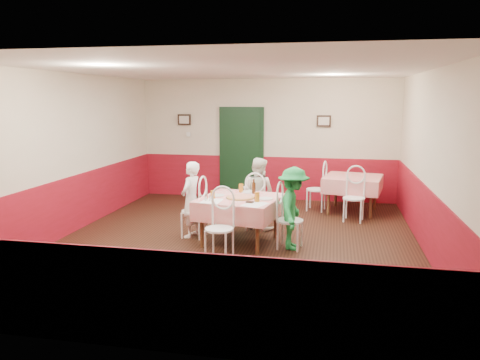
% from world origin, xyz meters
% --- Properties ---
extents(floor, '(7.00, 7.00, 0.00)m').
position_xyz_m(floor, '(0.00, 0.00, 0.00)').
color(floor, black).
rests_on(floor, ground).
extents(ceiling, '(7.00, 7.00, 0.00)m').
position_xyz_m(ceiling, '(0.00, 0.00, 2.80)').
color(ceiling, white).
rests_on(ceiling, back_wall).
extents(back_wall, '(6.00, 0.10, 2.80)m').
position_xyz_m(back_wall, '(0.00, 3.50, 1.40)').
color(back_wall, beige).
rests_on(back_wall, ground).
extents(front_wall, '(6.00, 0.10, 2.80)m').
position_xyz_m(front_wall, '(0.00, -3.50, 1.40)').
color(front_wall, beige).
rests_on(front_wall, ground).
extents(left_wall, '(0.10, 7.00, 2.80)m').
position_xyz_m(left_wall, '(-3.00, 0.00, 1.40)').
color(left_wall, beige).
rests_on(left_wall, ground).
extents(right_wall, '(0.10, 7.00, 2.80)m').
position_xyz_m(right_wall, '(3.00, 0.00, 1.40)').
color(right_wall, beige).
rests_on(right_wall, ground).
extents(wainscot_back, '(6.00, 0.03, 1.00)m').
position_xyz_m(wainscot_back, '(0.00, 3.48, 0.50)').
color(wainscot_back, maroon).
rests_on(wainscot_back, ground).
extents(wainscot_front, '(6.00, 0.03, 1.00)m').
position_xyz_m(wainscot_front, '(0.00, -3.48, 0.50)').
color(wainscot_front, maroon).
rests_on(wainscot_front, ground).
extents(wainscot_left, '(0.03, 7.00, 1.00)m').
position_xyz_m(wainscot_left, '(-2.98, 0.00, 0.50)').
color(wainscot_left, maroon).
rests_on(wainscot_left, ground).
extents(wainscot_right, '(0.03, 7.00, 1.00)m').
position_xyz_m(wainscot_right, '(2.98, 0.00, 0.50)').
color(wainscot_right, maroon).
rests_on(wainscot_right, ground).
extents(door, '(0.96, 0.06, 2.10)m').
position_xyz_m(door, '(-0.60, 3.45, 1.05)').
color(door, black).
rests_on(door, ground).
extents(picture_left, '(0.32, 0.03, 0.26)m').
position_xyz_m(picture_left, '(-2.00, 3.45, 1.85)').
color(picture_left, black).
rests_on(picture_left, back_wall).
extents(picture_right, '(0.32, 0.03, 0.26)m').
position_xyz_m(picture_right, '(1.30, 3.45, 1.85)').
color(picture_right, black).
rests_on(picture_right, back_wall).
extents(thermostat, '(0.10, 0.03, 0.10)m').
position_xyz_m(thermostat, '(-1.90, 3.45, 1.50)').
color(thermostat, white).
rests_on(thermostat, back_wall).
extents(main_table, '(1.41, 1.41, 0.77)m').
position_xyz_m(main_table, '(0.07, -0.01, 0.38)').
color(main_table, red).
rests_on(main_table, ground).
extents(second_table, '(1.30, 1.30, 0.77)m').
position_xyz_m(second_table, '(1.96, 2.50, 0.38)').
color(second_table, red).
rests_on(second_table, ground).
extents(chair_left, '(0.45, 0.45, 0.90)m').
position_xyz_m(chair_left, '(-0.77, 0.13, 0.45)').
color(chair_left, white).
rests_on(chair_left, ground).
extents(chair_right, '(0.47, 0.47, 0.90)m').
position_xyz_m(chair_right, '(0.90, -0.16, 0.45)').
color(chair_right, white).
rests_on(chair_right, ground).
extents(chair_far, '(0.44, 0.44, 0.90)m').
position_xyz_m(chair_far, '(0.21, 0.83, 0.45)').
color(chair_far, white).
rests_on(chair_far, ground).
extents(chair_near, '(0.47, 0.47, 0.90)m').
position_xyz_m(chair_near, '(-0.08, -0.85, 0.45)').
color(chair_near, white).
rests_on(chair_near, ground).
extents(chair_second_a, '(0.49, 0.49, 0.90)m').
position_xyz_m(chair_second_a, '(1.21, 2.50, 0.45)').
color(chair_second_a, white).
rests_on(chair_second_a, ground).
extents(chair_second_b, '(0.49, 0.49, 0.90)m').
position_xyz_m(chair_second_b, '(1.96, 1.75, 0.45)').
color(chair_second_b, white).
rests_on(chair_second_b, ground).
extents(pizza, '(0.51, 0.51, 0.03)m').
position_xyz_m(pizza, '(0.08, -0.07, 0.77)').
color(pizza, '#B74723').
rests_on(pizza, main_table).
extents(plate_left, '(0.29, 0.29, 0.01)m').
position_xyz_m(plate_left, '(-0.34, 0.03, 0.77)').
color(plate_left, white).
rests_on(plate_left, main_table).
extents(plate_right, '(0.29, 0.29, 0.01)m').
position_xyz_m(plate_right, '(0.49, -0.05, 0.77)').
color(plate_right, white).
rests_on(plate_right, main_table).
extents(plate_far, '(0.29, 0.29, 0.01)m').
position_xyz_m(plate_far, '(0.14, 0.42, 0.77)').
color(plate_far, white).
rests_on(plate_far, main_table).
extents(glass_a, '(0.08, 0.08, 0.13)m').
position_xyz_m(glass_a, '(-0.35, -0.19, 0.82)').
color(glass_a, '#BF7219').
rests_on(glass_a, main_table).
extents(glass_b, '(0.09, 0.09, 0.15)m').
position_xyz_m(glass_b, '(0.39, -0.28, 0.84)').
color(glass_b, '#BF7219').
rests_on(glass_b, main_table).
extents(glass_c, '(0.09, 0.09, 0.15)m').
position_xyz_m(glass_c, '(-0.00, 0.41, 0.83)').
color(glass_c, '#BF7219').
rests_on(glass_c, main_table).
extents(beer_bottle, '(0.07, 0.07, 0.23)m').
position_xyz_m(beer_bottle, '(0.23, 0.35, 0.87)').
color(beer_bottle, '#381C0A').
rests_on(beer_bottle, main_table).
extents(shaker_a, '(0.04, 0.04, 0.09)m').
position_xyz_m(shaker_a, '(-0.41, -0.38, 0.81)').
color(shaker_a, silver).
rests_on(shaker_a, main_table).
extents(shaker_b, '(0.04, 0.04, 0.09)m').
position_xyz_m(shaker_b, '(-0.34, -0.37, 0.81)').
color(shaker_b, silver).
rests_on(shaker_b, main_table).
extents(shaker_c, '(0.04, 0.04, 0.09)m').
position_xyz_m(shaker_c, '(-0.43, -0.28, 0.81)').
color(shaker_c, '#B23319').
rests_on(shaker_c, main_table).
extents(menu_left, '(0.31, 0.41, 0.00)m').
position_xyz_m(menu_left, '(-0.32, -0.36, 0.76)').
color(menu_left, white).
rests_on(menu_left, main_table).
extents(menu_right, '(0.43, 0.48, 0.00)m').
position_xyz_m(menu_right, '(0.39, -0.47, 0.76)').
color(menu_right, white).
rests_on(menu_right, main_table).
extents(wallet, '(0.12, 0.11, 0.02)m').
position_xyz_m(wallet, '(0.29, -0.37, 0.77)').
color(wallet, black).
rests_on(wallet, main_table).
extents(diner_left, '(0.40, 0.53, 1.31)m').
position_xyz_m(diner_left, '(-0.82, 0.14, 0.65)').
color(diner_left, gray).
rests_on(diner_left, ground).
extents(diner_far, '(0.77, 0.69, 1.31)m').
position_xyz_m(diner_far, '(0.22, 0.88, 0.65)').
color(diner_far, gray).
rests_on(diner_far, ground).
extents(diner_right, '(0.49, 0.85, 1.31)m').
position_xyz_m(diner_right, '(0.95, -0.16, 0.65)').
color(diner_right, gray).
rests_on(diner_right, ground).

